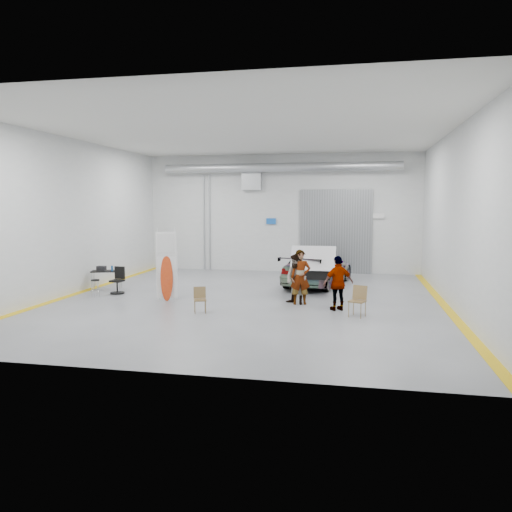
% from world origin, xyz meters
% --- Properties ---
extents(ground, '(16.00, 16.00, 0.00)m').
position_xyz_m(ground, '(0.00, 0.00, 0.00)').
color(ground, slate).
rests_on(ground, ground).
extents(room_shell, '(14.02, 16.18, 6.01)m').
position_xyz_m(room_shell, '(0.24, 2.22, 4.08)').
color(room_shell, silver).
rests_on(room_shell, ground).
extents(sedan_car, '(3.10, 5.38, 1.47)m').
position_xyz_m(sedan_car, '(2.20, 3.96, 0.73)').
color(sedan_car, white).
rests_on(sedan_car, ground).
extents(person_a, '(0.77, 0.58, 1.91)m').
position_xyz_m(person_a, '(1.94, -0.32, 0.96)').
color(person_a, brown).
rests_on(person_a, ground).
extents(person_b, '(1.07, 0.99, 1.75)m').
position_xyz_m(person_b, '(1.81, -0.34, 0.88)').
color(person_b, slate).
rests_on(person_b, ground).
extents(person_c, '(1.13, 0.89, 1.81)m').
position_xyz_m(person_c, '(3.27, -1.10, 0.90)').
color(person_c, brown).
rests_on(person_c, ground).
extents(surfboard_display, '(0.72, 0.36, 2.65)m').
position_xyz_m(surfboard_display, '(-2.92, -0.66, 1.07)').
color(surfboard_display, white).
rests_on(surfboard_display, ground).
extents(folding_chair_near, '(0.50, 0.53, 0.82)m').
position_xyz_m(folding_chair_near, '(-1.06, -2.35, 0.26)').
color(folding_chair_near, brown).
rests_on(folding_chair_near, ground).
extents(folding_chair_far, '(0.59, 0.62, 0.96)m').
position_xyz_m(folding_chair_far, '(3.89, -1.93, 0.30)').
color(folding_chair_far, brown).
rests_on(folding_chair_far, ground).
extents(shop_stool, '(0.34, 0.34, 0.66)m').
position_xyz_m(shop_stool, '(-5.78, -0.46, 0.33)').
color(shop_stool, black).
rests_on(shop_stool, ground).
extents(work_table, '(1.34, 0.95, 0.99)m').
position_xyz_m(work_table, '(-6.26, 1.20, 0.76)').
color(work_table, '#989BA0').
rests_on(work_table, ground).
extents(office_chair, '(0.55, 0.55, 1.03)m').
position_xyz_m(office_chair, '(-5.28, 0.35, 0.45)').
color(office_chair, black).
rests_on(office_chair, ground).
extents(trunk_lid, '(1.71, 1.04, 0.04)m').
position_xyz_m(trunk_lid, '(2.20, 1.68, 1.49)').
color(trunk_lid, silver).
rests_on(trunk_lid, sedan_car).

